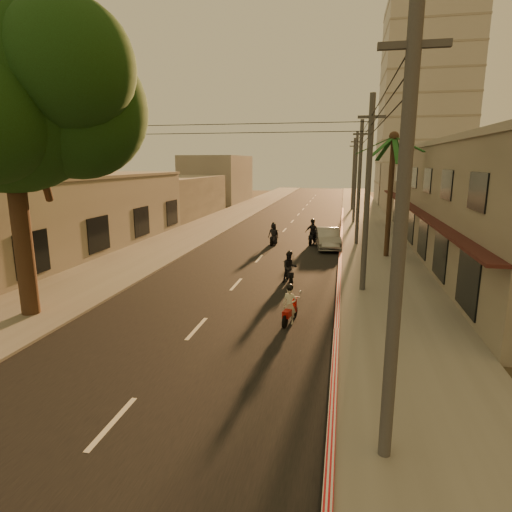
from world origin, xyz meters
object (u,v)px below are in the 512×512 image
object	(u,v)px
palm_tree	(393,144)
parked_car	(328,238)
scooter_mid_a	(290,268)
broadleaf_tree	(18,94)
scooter_far_a	(274,235)
scooter_red	(290,306)
scooter_mid_b	(312,233)

from	to	relation	value
palm_tree	parked_car	distance (m)	7.85
palm_tree	scooter_mid_a	bearing A→B (deg)	-127.37
broadleaf_tree	parked_car	world-z (taller)	broadleaf_tree
palm_tree	scooter_far_a	bearing A→B (deg)	159.57
palm_tree	scooter_far_a	size ratio (longest dim) A/B	4.72
palm_tree	parked_car	size ratio (longest dim) A/B	1.79
palm_tree	parked_car	bearing A→B (deg)	148.34
palm_tree	scooter_mid_a	xyz separation A→B (m)	(-5.41, -7.09, -6.38)
broadleaf_tree	parked_car	xyz separation A→B (m)	(10.77, 16.23, -7.75)
scooter_red	palm_tree	bearing A→B (deg)	81.89
scooter_mid_b	parked_car	size ratio (longest dim) A/B	0.43
palm_tree	scooter_mid_b	size ratio (longest dim) A/B	4.19
scooter_red	scooter_far_a	distance (m)	16.01
broadleaf_tree	scooter_red	xyz separation A→B (m)	(9.92, 1.10, -7.78)
scooter_red	scooter_mid_a	distance (m)	5.72
broadleaf_tree	scooter_mid_b	size ratio (longest dim) A/B	6.18
broadleaf_tree	scooter_mid_a	distance (m)	13.78
scooter_mid_a	scooter_mid_b	distance (m)	10.73
scooter_mid_a	parked_car	size ratio (longest dim) A/B	0.37
scooter_mid_b	scooter_far_a	xyz separation A→B (m)	(-2.83, -0.71, -0.10)
scooter_red	scooter_far_a	bearing A→B (deg)	113.52
scooter_mid_a	scooter_far_a	xyz separation A→B (m)	(-2.45, 10.02, -0.00)
broadleaf_tree	scooter_far_a	bearing A→B (deg)	68.11
scooter_red	scooter_mid_a	size ratio (longest dim) A/B	0.94
scooter_far_a	parked_car	world-z (taller)	scooter_far_a
broadleaf_tree	scooter_far_a	size ratio (longest dim) A/B	6.96
scooter_mid_b	scooter_far_a	world-z (taller)	scooter_mid_b
scooter_red	broadleaf_tree	bearing A→B (deg)	-161.60
parked_car	palm_tree	bearing A→B (deg)	-39.52
broadleaf_tree	scooter_far_a	distance (m)	19.66
palm_tree	scooter_far_a	xyz separation A→B (m)	(-7.87, 2.93, -6.38)
scooter_far_a	palm_tree	bearing A→B (deg)	-14.00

